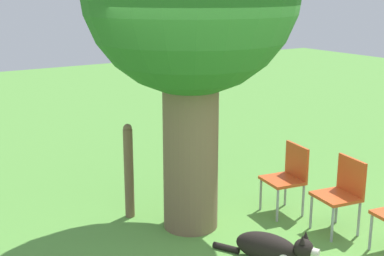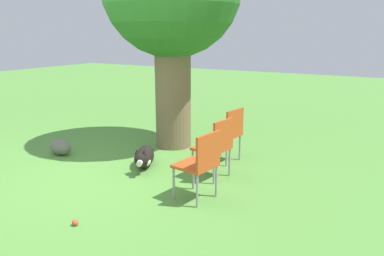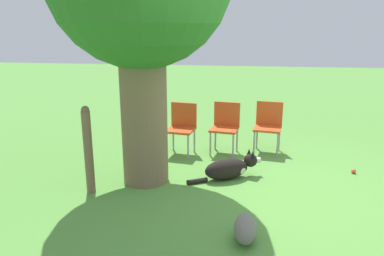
# 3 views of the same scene
# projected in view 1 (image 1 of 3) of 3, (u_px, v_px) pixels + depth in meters

# --- Properties ---
(dog) EXTENTS (0.62, 1.02, 0.39)m
(dog) POSITION_uv_depth(u_px,v_px,m) (272.00, 248.00, 5.32)
(dog) COLOR black
(dog) RESTS_ON ground_plane
(fence_post) EXTENTS (0.11, 0.11, 1.15)m
(fence_post) POSITION_uv_depth(u_px,v_px,m) (129.00, 171.00, 6.29)
(fence_post) COLOR brown
(fence_post) RESTS_ON ground_plane
(red_chair_1) EXTENTS (0.48, 0.50, 0.85)m
(red_chair_1) POSITION_uv_depth(u_px,v_px,m) (342.00, 190.00, 5.93)
(red_chair_1) COLOR #D14C1E
(red_chair_1) RESTS_ON ground_plane
(red_chair_2) EXTENTS (0.48, 0.50, 0.85)m
(red_chair_2) POSITION_uv_depth(u_px,v_px,m) (288.00, 174.00, 6.44)
(red_chair_2) COLOR #D14C1E
(red_chair_2) RESTS_ON ground_plane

